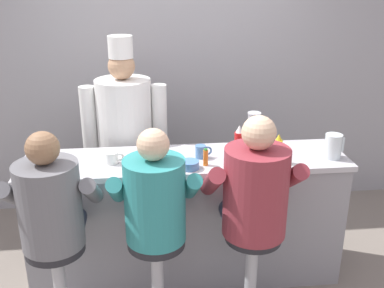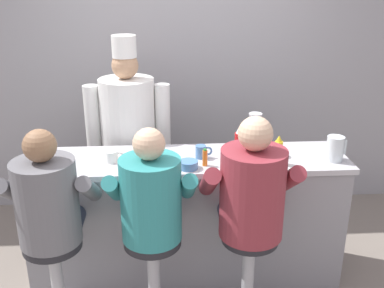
{
  "view_description": "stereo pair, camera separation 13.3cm",
  "coord_description": "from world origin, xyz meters",
  "px_view_note": "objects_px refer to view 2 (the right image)",
  "views": [
    {
      "loc": [
        -0.28,
        -2.73,
        2.28
      ],
      "look_at": [
        0.04,
        0.26,
        1.12
      ],
      "focal_mm": 42.0,
      "sensor_mm": 36.0,
      "label": 1
    },
    {
      "loc": [
        -0.15,
        -2.74,
        2.28
      ],
      "look_at": [
        0.04,
        0.26,
        1.12
      ],
      "focal_mm": 42.0,
      "sensor_mm": 36.0,
      "label": 2
    }
  ],
  "objects_px": {
    "ketchup_bottle_red": "(239,144)",
    "coffee_mug_blue": "(201,152)",
    "diner_seated_teal": "(151,206)",
    "mustard_bottle_yellow": "(278,151)",
    "hot_sauce_bottle_orange": "(205,158)",
    "water_pitcher_clear": "(335,149)",
    "cook_in_whites_near": "(129,134)",
    "breakfast_plate": "(145,163)",
    "cup_stack_steel": "(255,134)",
    "coffee_mug_white": "(113,157)",
    "cereal_bowl": "(189,165)",
    "diner_seated_grey": "(49,209)",
    "diner_seated_maroon": "(251,199)"
  },
  "relations": [
    {
      "from": "ketchup_bottle_red",
      "to": "coffee_mug_blue",
      "type": "bearing_deg",
      "value": 169.14
    },
    {
      "from": "diner_seated_maroon",
      "to": "cook_in_whites_near",
      "type": "xyz_separation_m",
      "value": [
        -0.84,
        1.13,
        0.05
      ]
    },
    {
      "from": "water_pitcher_clear",
      "to": "cup_stack_steel",
      "type": "distance_m",
      "value": 0.58
    },
    {
      "from": "diner_seated_grey",
      "to": "cup_stack_steel",
      "type": "bearing_deg",
      "value": 23.81
    },
    {
      "from": "diner_seated_maroon",
      "to": "cup_stack_steel",
      "type": "bearing_deg",
      "value": 77.73
    },
    {
      "from": "breakfast_plate",
      "to": "diner_seated_maroon",
      "type": "relative_size",
      "value": 0.18
    },
    {
      "from": "mustard_bottle_yellow",
      "to": "diner_seated_teal",
      "type": "bearing_deg",
      "value": -155.75
    },
    {
      "from": "hot_sauce_bottle_orange",
      "to": "cup_stack_steel",
      "type": "bearing_deg",
      "value": 27.91
    },
    {
      "from": "hot_sauce_bottle_orange",
      "to": "diner_seated_grey",
      "type": "relative_size",
      "value": 0.09
    },
    {
      "from": "cereal_bowl",
      "to": "mustard_bottle_yellow",
      "type": "bearing_deg",
      "value": 3.41
    },
    {
      "from": "mustard_bottle_yellow",
      "to": "coffee_mug_white",
      "type": "distance_m",
      "value": 1.18
    },
    {
      "from": "ketchup_bottle_red",
      "to": "cook_in_whites_near",
      "type": "distance_m",
      "value": 1.06
    },
    {
      "from": "mustard_bottle_yellow",
      "to": "diner_seated_teal",
      "type": "height_order",
      "value": "diner_seated_teal"
    },
    {
      "from": "breakfast_plate",
      "to": "diner_seated_teal",
      "type": "bearing_deg",
      "value": -83.54
    },
    {
      "from": "diner_seated_teal",
      "to": "coffee_mug_white",
      "type": "bearing_deg",
      "value": 119.09
    },
    {
      "from": "ketchup_bottle_red",
      "to": "breakfast_plate",
      "type": "xyz_separation_m",
      "value": [
        -0.67,
        -0.05,
        -0.11
      ]
    },
    {
      "from": "breakfast_plate",
      "to": "cereal_bowl",
      "type": "xyz_separation_m",
      "value": [
        0.3,
        -0.08,
        0.01
      ]
    },
    {
      "from": "ketchup_bottle_red",
      "to": "diner_seated_teal",
      "type": "xyz_separation_m",
      "value": [
        -0.62,
        -0.5,
        -0.21
      ]
    },
    {
      "from": "breakfast_plate",
      "to": "ketchup_bottle_red",
      "type": "bearing_deg",
      "value": 4.19
    },
    {
      "from": "coffee_mug_blue",
      "to": "diner_seated_teal",
      "type": "relative_size",
      "value": 0.09
    },
    {
      "from": "coffee_mug_white",
      "to": "diner_seated_teal",
      "type": "bearing_deg",
      "value": -60.91
    },
    {
      "from": "water_pitcher_clear",
      "to": "cup_stack_steel",
      "type": "height_order",
      "value": "cup_stack_steel"
    },
    {
      "from": "hot_sauce_bottle_orange",
      "to": "water_pitcher_clear",
      "type": "height_order",
      "value": "water_pitcher_clear"
    },
    {
      "from": "water_pitcher_clear",
      "to": "cereal_bowl",
      "type": "bearing_deg",
      "value": -175.71
    },
    {
      "from": "mustard_bottle_yellow",
      "to": "cereal_bowl",
      "type": "bearing_deg",
      "value": -176.59
    },
    {
      "from": "water_pitcher_clear",
      "to": "cook_in_whites_near",
      "type": "relative_size",
      "value": 0.1
    },
    {
      "from": "breakfast_plate",
      "to": "cup_stack_steel",
      "type": "distance_m",
      "value": 0.84
    },
    {
      "from": "mustard_bottle_yellow",
      "to": "cereal_bowl",
      "type": "relative_size",
      "value": 1.63
    },
    {
      "from": "mustard_bottle_yellow",
      "to": "cereal_bowl",
      "type": "height_order",
      "value": "mustard_bottle_yellow"
    },
    {
      "from": "mustard_bottle_yellow",
      "to": "diner_seated_teal",
      "type": "relative_size",
      "value": 0.15
    },
    {
      "from": "hot_sauce_bottle_orange",
      "to": "cook_in_whites_near",
      "type": "bearing_deg",
      "value": 128.88
    },
    {
      "from": "ketchup_bottle_red",
      "to": "diner_seated_maroon",
      "type": "height_order",
      "value": "diner_seated_maroon"
    },
    {
      "from": "cereal_bowl",
      "to": "diner_seated_grey",
      "type": "xyz_separation_m",
      "value": [
        -0.88,
        -0.36,
        -0.11
      ]
    },
    {
      "from": "ketchup_bottle_red",
      "to": "breakfast_plate",
      "type": "bearing_deg",
      "value": -175.81
    },
    {
      "from": "water_pitcher_clear",
      "to": "coffee_mug_blue",
      "type": "height_order",
      "value": "water_pitcher_clear"
    },
    {
      "from": "coffee_mug_blue",
      "to": "cup_stack_steel",
      "type": "xyz_separation_m",
      "value": [
        0.4,
        0.06,
        0.11
      ]
    },
    {
      "from": "breakfast_plate",
      "to": "cup_stack_steel",
      "type": "relative_size",
      "value": 0.87
    },
    {
      "from": "water_pitcher_clear",
      "to": "coffee_mug_blue",
      "type": "bearing_deg",
      "value": 173.69
    },
    {
      "from": "hot_sauce_bottle_orange",
      "to": "cup_stack_steel",
      "type": "height_order",
      "value": "cup_stack_steel"
    },
    {
      "from": "breakfast_plate",
      "to": "diner_seated_teal",
      "type": "distance_m",
      "value": 0.46
    },
    {
      "from": "water_pitcher_clear",
      "to": "cereal_bowl",
      "type": "distance_m",
      "value": 1.06
    },
    {
      "from": "coffee_mug_white",
      "to": "cook_in_whites_near",
      "type": "xyz_separation_m",
      "value": [
        0.07,
        0.62,
        -0.05
      ]
    },
    {
      "from": "diner_seated_maroon",
      "to": "ketchup_bottle_red",
      "type": "bearing_deg",
      "value": 90.13
    },
    {
      "from": "mustard_bottle_yellow",
      "to": "water_pitcher_clear",
      "type": "relative_size",
      "value": 1.19
    },
    {
      "from": "diner_seated_maroon",
      "to": "mustard_bottle_yellow",
      "type": "bearing_deg",
      "value": 56.55
    },
    {
      "from": "cook_in_whites_near",
      "to": "cereal_bowl",
      "type": "bearing_deg",
      "value": -58.74
    },
    {
      "from": "ketchup_bottle_red",
      "to": "diner_seated_teal",
      "type": "bearing_deg",
      "value": -141.55
    },
    {
      "from": "diner_seated_grey",
      "to": "cook_in_whites_near",
      "type": "height_order",
      "value": "cook_in_whites_near"
    },
    {
      "from": "cereal_bowl",
      "to": "diner_seated_grey",
      "type": "distance_m",
      "value": 0.96
    },
    {
      "from": "mustard_bottle_yellow",
      "to": "cook_in_whites_near",
      "type": "relative_size",
      "value": 0.12
    }
  ]
}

